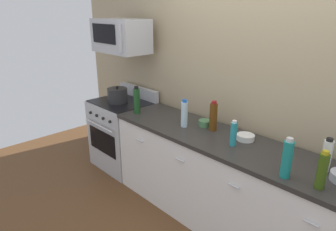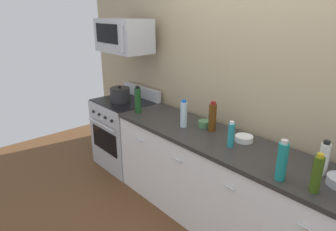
# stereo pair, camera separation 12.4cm
# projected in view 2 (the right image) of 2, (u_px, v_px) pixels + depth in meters

# --- Properties ---
(ground_plane) EXTENTS (6.86, 6.86, 0.00)m
(ground_plane) POSITION_uv_depth(u_px,v_px,m) (220.00, 224.00, 3.02)
(ground_plane) COLOR brown
(back_wall) EXTENTS (5.71, 0.10, 2.70)m
(back_wall) POSITION_uv_depth(u_px,v_px,m) (257.00, 88.00, 2.82)
(back_wall) COLOR tan
(back_wall) RESTS_ON ground_plane
(counter_unit) EXTENTS (2.62, 0.66, 0.92)m
(counter_unit) POSITION_uv_depth(u_px,v_px,m) (223.00, 185.00, 2.86)
(counter_unit) COLOR white
(counter_unit) RESTS_ON ground_plane
(range_oven) EXTENTS (0.76, 0.69, 1.07)m
(range_oven) POSITION_uv_depth(u_px,v_px,m) (126.00, 133.00, 4.05)
(range_oven) COLOR #B7BABF
(range_oven) RESTS_ON ground_plane
(microwave) EXTENTS (0.74, 0.44, 0.40)m
(microwave) POSITION_uv_depth(u_px,v_px,m) (124.00, 36.00, 3.65)
(microwave) COLOR #B7BABF
(bottle_wine_green) EXTENTS (0.07, 0.07, 0.32)m
(bottle_wine_green) POSITION_uv_depth(u_px,v_px,m) (138.00, 100.00, 3.42)
(bottle_wine_green) COLOR #19471E
(bottle_wine_green) RESTS_ON countertop_slab
(bottle_dish_soap) EXTENTS (0.06, 0.06, 0.23)m
(bottle_dish_soap) POSITION_uv_depth(u_px,v_px,m) (231.00, 135.00, 2.58)
(bottle_dish_soap) COLOR teal
(bottle_dish_soap) RESTS_ON countertop_slab
(bottle_vinegar_white) EXTENTS (0.07, 0.07, 0.27)m
(bottle_vinegar_white) POSITION_uv_depth(u_px,v_px,m) (324.00, 159.00, 2.14)
(bottle_vinegar_white) COLOR silver
(bottle_vinegar_white) RESTS_ON countertop_slab
(bottle_olive_oil) EXTENTS (0.07, 0.07, 0.28)m
(bottle_olive_oil) POSITION_uv_depth(u_px,v_px,m) (317.00, 174.00, 1.93)
(bottle_olive_oil) COLOR #385114
(bottle_olive_oil) RESTS_ON countertop_slab
(bottle_wine_amber) EXTENTS (0.08, 0.08, 0.30)m
(bottle_wine_amber) POSITION_uv_depth(u_px,v_px,m) (212.00, 117.00, 2.90)
(bottle_wine_amber) COLOR #59330F
(bottle_wine_amber) RESTS_ON countertop_slab
(bottle_water_clear) EXTENTS (0.07, 0.07, 0.29)m
(bottle_water_clear) POSITION_uv_depth(u_px,v_px,m) (184.00, 114.00, 3.01)
(bottle_water_clear) COLOR silver
(bottle_water_clear) RESTS_ON countertop_slab
(bottle_sparkling_teal) EXTENTS (0.07, 0.07, 0.30)m
(bottle_sparkling_teal) POSITION_uv_depth(u_px,v_px,m) (282.00, 161.00, 2.06)
(bottle_sparkling_teal) COLOR #197F7A
(bottle_sparkling_teal) RESTS_ON countertop_slab
(bowl_white_ceramic) EXTENTS (0.16, 0.16, 0.05)m
(bowl_white_ceramic) POSITION_uv_depth(u_px,v_px,m) (244.00, 138.00, 2.71)
(bowl_white_ceramic) COLOR white
(bowl_white_ceramic) RESTS_ON countertop_slab
(bowl_green_glaze) EXTENTS (0.13, 0.13, 0.06)m
(bowl_green_glaze) POSITION_uv_depth(u_px,v_px,m) (204.00, 124.00, 3.04)
(bowl_green_glaze) COLOR #477A4C
(bowl_green_glaze) RESTS_ON countertop_slab
(stockpot) EXTENTS (0.26, 0.26, 0.22)m
(stockpot) POSITION_uv_depth(u_px,v_px,m) (120.00, 95.00, 3.84)
(stockpot) COLOR #262628
(stockpot) RESTS_ON range_oven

